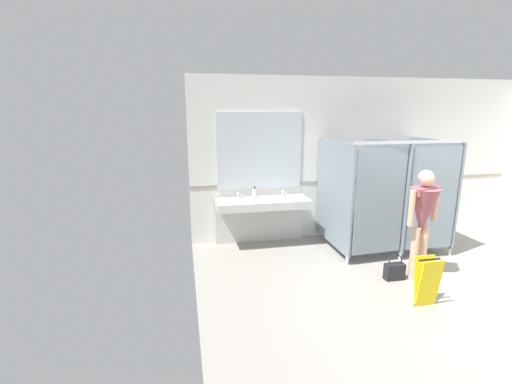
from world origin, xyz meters
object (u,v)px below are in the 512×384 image
at_px(soap_dispenser, 255,193).
at_px(person_standing, 423,212).
at_px(wet_floor_sign, 427,281).
at_px(handbag, 394,271).

bearing_deg(soap_dispenser, person_standing, -42.74).
distance_m(soap_dispenser, wet_floor_sign, 3.08).
bearing_deg(person_standing, wet_floor_sign, -117.91).
height_order(soap_dispenser, wet_floor_sign, soap_dispenser).
bearing_deg(wet_floor_sign, soap_dispenser, 123.07).
bearing_deg(wet_floor_sign, person_standing, 62.09).
distance_m(person_standing, handbag, 0.93).
bearing_deg(handbag, soap_dispenser, 132.39).
bearing_deg(person_standing, soap_dispenser, 137.26).
relative_size(handbag, soap_dispenser, 1.93).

